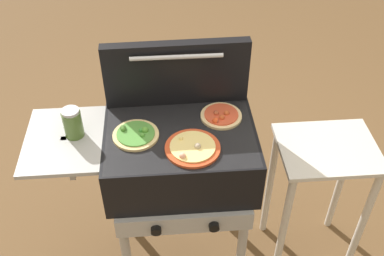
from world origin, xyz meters
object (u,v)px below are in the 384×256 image
Objects in this scene: grill at (177,158)px; pizza_pepperoni at (221,116)px; pizza_veggie at (136,134)px; sauce_jar at (73,123)px; prep_table at (320,181)px; pizza_cheese at (192,148)px.

pizza_pepperoni reaches higher than grill.
pizza_veggie is 1.47× the size of sauce_jar.
pizza_pepperoni is at bearing 24.01° from grill.
pizza_pepperoni is at bearing 5.97° from sauce_jar.
pizza_veggie is 0.25× the size of prep_table.
pizza_pepperoni is 0.62m from sauce_jar.
pizza_pepperoni is 0.80× the size of pizza_cheese.
pizza_cheese is 0.72m from prep_table.
pizza_veggie is at bearing 156.51° from pizza_cheese.
grill is 5.36× the size of pizza_pepperoni.
sauce_jar is (-0.42, 0.02, 0.21)m from grill.
sauce_jar is (-0.62, -0.06, 0.05)m from pizza_pepperoni.
pizza_cheese is at bearing -126.03° from pizza_pepperoni.
pizza_cheese is at bearing -23.49° from pizza_veggie.
pizza_cheese is at bearing -170.09° from prep_table.
prep_table is at bearing 0.37° from grill.
prep_table is (0.62, 0.11, -0.36)m from pizza_cheese.
sauce_jar is at bearing 176.88° from grill.
grill is at bearing -155.99° from pizza_pepperoni.
pizza_cheese is (0.06, -0.10, 0.15)m from grill.
sauce_jar is at bearing 179.03° from prep_table.
prep_table is (0.67, 0.00, -0.21)m from grill.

